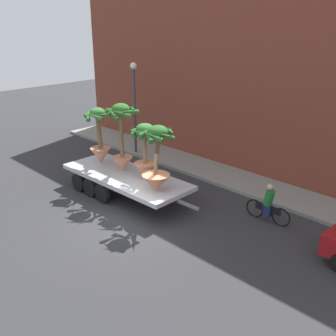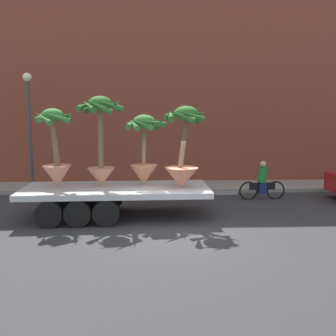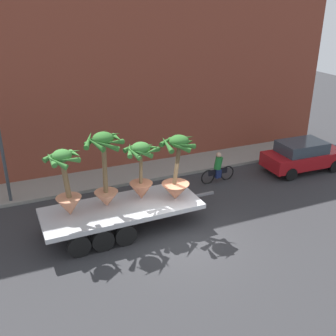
% 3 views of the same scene
% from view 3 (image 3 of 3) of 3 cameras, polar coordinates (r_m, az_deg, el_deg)
% --- Properties ---
extents(ground_plane, '(60.00, 60.00, 0.00)m').
position_cam_3_polar(ground_plane, '(15.12, 2.18, -9.83)').
color(ground_plane, '#2D2D30').
extents(sidewalk, '(24.00, 2.20, 0.15)m').
position_cam_3_polar(sidewalk, '(20.10, -5.18, -0.81)').
color(sidewalk, gray).
rests_on(sidewalk, ground).
extents(building_facade, '(24.00, 1.20, 9.72)m').
position_cam_3_polar(building_facade, '(20.27, -7.22, 13.49)').
color(building_facade, brown).
rests_on(building_facade, ground).
extents(flatbed_trailer, '(7.01, 2.47, 0.98)m').
position_cam_3_polar(flatbed_trailer, '(15.25, -7.52, -6.36)').
color(flatbed_trailer, '#B7BABF').
rests_on(flatbed_trailer, ground).
extents(potted_palm_rear, '(1.46, 1.39, 2.61)m').
position_cam_3_polar(potted_palm_rear, '(15.18, 1.24, -0.68)').
color(potted_palm_rear, '#C17251').
rests_on(potted_palm_rear, flatbed_trailer).
extents(potted_palm_middle, '(1.35, 1.42, 2.33)m').
position_cam_3_polar(potted_palm_middle, '(15.20, -3.85, -0.60)').
color(potted_palm_middle, '#C17251').
rests_on(potted_palm_middle, flatbed_trailer).
extents(potted_palm_front, '(1.38, 1.39, 2.53)m').
position_cam_3_polar(potted_palm_front, '(14.47, -14.29, -2.58)').
color(potted_palm_front, tan).
rests_on(potted_palm_front, flatbed_trailer).
extents(potted_palm_extra, '(1.54, 1.57, 2.93)m').
position_cam_3_polar(potted_palm_extra, '(14.65, -9.01, -0.08)').
color(potted_palm_extra, tan).
rests_on(potted_palm_extra, flatbed_trailer).
extents(cyclist, '(1.84, 0.36, 1.54)m').
position_cam_3_polar(cyclist, '(19.24, 7.17, -0.12)').
color(cyclist, black).
rests_on(cyclist, ground).
extents(parked_car, '(4.22, 1.89, 1.58)m').
position_cam_3_polar(parked_car, '(21.43, 18.76, 1.73)').
color(parked_car, maroon).
rests_on(parked_car, ground).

